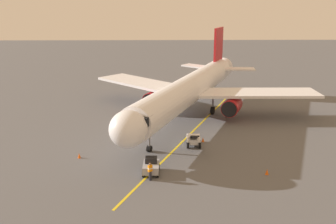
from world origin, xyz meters
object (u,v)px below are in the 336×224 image
(belt_loader_near_nose, at_px, (194,139))
(safety_cone_wing_port, at_px, (267,172))
(safety_cone_nose_left, at_px, (79,155))
(safety_cone_nose_right, at_px, (203,139))
(tug_portside, at_px, (151,166))
(airplane, at_px, (190,89))
(ground_crew_marshaller, at_px, (150,171))

(belt_loader_near_nose, distance_m, safety_cone_wing_port, 9.90)
(safety_cone_nose_left, height_order, safety_cone_nose_right, same)
(tug_portside, bearing_deg, safety_cone_nose_left, -26.37)
(airplane, bearing_deg, belt_loader_near_nose, 88.04)
(ground_crew_marshaller, distance_m, safety_cone_nose_right, 11.40)
(airplane, height_order, belt_loader_near_nose, airplane)
(airplane, xyz_separation_m, safety_cone_nose_right, (-0.83, 9.79, -3.73))
(tug_portside, bearing_deg, belt_loader_near_nose, -123.19)
(tug_portside, relative_size, safety_cone_wing_port, 4.27)
(safety_cone_nose_right, bearing_deg, tug_portside, 54.70)
(safety_cone_nose_left, bearing_deg, safety_cone_wing_port, 166.93)
(belt_loader_near_nose, xyz_separation_m, tug_portside, (4.64, 7.09, -0.01))
(airplane, height_order, safety_cone_nose_left, airplane)
(tug_portside, distance_m, safety_cone_nose_left, 8.48)
(airplane, distance_m, safety_cone_wing_port, 19.85)
(airplane, xyz_separation_m, safety_cone_nose_left, (12.60, 14.28, -3.73))
(belt_loader_near_nose, xyz_separation_m, safety_cone_nose_left, (12.23, 3.33, -0.44))
(ground_crew_marshaller, height_order, belt_loader_near_nose, belt_loader_near_nose)
(airplane, bearing_deg, safety_cone_wing_port, 107.65)
(ground_crew_marshaller, height_order, safety_cone_nose_right, ground_crew_marshaller)
(ground_crew_marshaller, relative_size, belt_loader_near_nose, 0.37)
(tug_portside, distance_m, safety_cone_wing_port, 10.95)
(safety_cone_nose_left, bearing_deg, tug_portside, 153.63)
(airplane, bearing_deg, tug_portside, 74.47)
(airplane, distance_m, belt_loader_near_nose, 11.44)
(ground_crew_marshaller, xyz_separation_m, tug_portside, (-0.05, -1.49, -0.18))
(belt_loader_near_nose, height_order, safety_cone_nose_right, belt_loader_near_nose)
(belt_loader_near_nose, height_order, safety_cone_nose_left, belt_loader_near_nose)
(ground_crew_marshaller, bearing_deg, safety_cone_nose_left, -34.87)
(belt_loader_near_nose, height_order, tug_portside, belt_loader_near_nose)
(safety_cone_nose_right, bearing_deg, belt_loader_near_nose, 43.91)
(tug_portside, relative_size, safety_cone_nose_right, 4.27)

